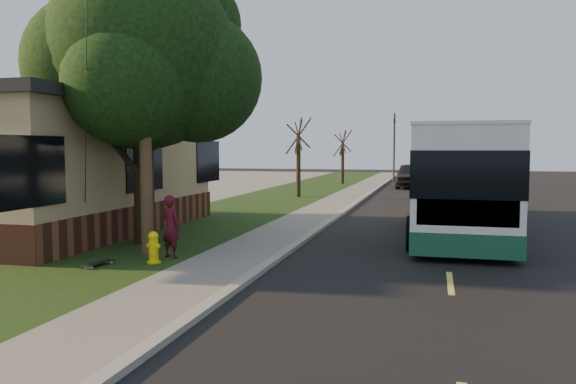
# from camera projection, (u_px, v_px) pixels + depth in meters

# --- Properties ---
(ground) EXTENTS (120.00, 120.00, 0.00)m
(ground) POSITION_uv_depth(u_px,v_px,m) (261.00, 272.00, 12.32)
(ground) COLOR black
(ground) RESTS_ON ground
(road) EXTENTS (8.00, 80.00, 0.01)m
(road) POSITION_uv_depth(u_px,v_px,m) (443.00, 221.00, 20.96)
(road) COLOR black
(road) RESTS_ON ground
(curb) EXTENTS (0.25, 80.00, 0.12)m
(curb) POSITION_uv_depth(u_px,v_px,m) (337.00, 216.00, 21.96)
(curb) COLOR gray
(curb) RESTS_ON ground
(sidewalk) EXTENTS (2.00, 80.00, 0.08)m
(sidewalk) POSITION_uv_depth(u_px,v_px,m) (312.00, 216.00, 22.21)
(sidewalk) COLOR slate
(sidewalk) RESTS_ON ground
(grass_verge) EXTENTS (5.00, 80.00, 0.07)m
(grass_verge) POSITION_uv_depth(u_px,v_px,m) (229.00, 213.00, 23.10)
(grass_verge) COLOR black
(grass_verge) RESTS_ON ground
(building_lot) EXTENTS (15.00, 80.00, 0.04)m
(building_lot) POSITION_uv_depth(u_px,v_px,m) (24.00, 207.00, 25.62)
(building_lot) COLOR slate
(building_lot) RESTS_ON ground
(fire_hydrant) EXTENTS (0.32, 0.32, 0.74)m
(fire_hydrant) POSITION_uv_depth(u_px,v_px,m) (153.00, 247.00, 12.94)
(fire_hydrant) COLOR yellow
(fire_hydrant) RESTS_ON grass_verge
(utility_pole) EXTENTS (2.86, 3.21, 9.07)m
(utility_pole) POSITION_uv_depth(u_px,v_px,m) (144.00, 70.00, 13.75)
(utility_pole) COLOR #473321
(utility_pole) RESTS_ON ground
(leafy_tree) EXTENTS (6.30, 6.00, 7.80)m
(leafy_tree) POSITION_uv_depth(u_px,v_px,m) (145.00, 60.00, 15.52)
(leafy_tree) COLOR black
(leafy_tree) RESTS_ON grass_verge
(bare_tree_near) EXTENTS (1.38, 1.21, 4.31)m
(bare_tree_near) POSITION_uv_depth(u_px,v_px,m) (298.00, 159.00, 30.40)
(bare_tree_near) COLOR black
(bare_tree_near) RESTS_ON grass_verge
(bare_tree_far) EXTENTS (1.38, 1.21, 4.03)m
(bare_tree_far) POSITION_uv_depth(u_px,v_px,m) (343.00, 158.00, 41.86)
(bare_tree_far) COLOR black
(bare_tree_far) RESTS_ON grass_verge
(traffic_signal) EXTENTS (0.18, 0.22, 5.50)m
(traffic_signal) POSITION_uv_depth(u_px,v_px,m) (394.00, 143.00, 44.74)
(traffic_signal) COLOR #2D2D30
(traffic_signal) RESTS_ON ground
(transit_bus) EXTENTS (2.85, 12.36, 3.34)m
(transit_bus) POSITION_uv_depth(u_px,v_px,m) (457.00, 176.00, 18.74)
(transit_bus) COLOR silver
(transit_bus) RESTS_ON ground
(skateboarder) EXTENTS (0.64, 0.52, 1.52)m
(skateboarder) POSITION_uv_depth(u_px,v_px,m) (171.00, 226.00, 13.56)
(skateboarder) COLOR #470E1A
(skateboarder) RESTS_ON grass_verge
(skateboard_main) EXTENTS (0.37, 0.91, 0.08)m
(skateboard_main) POSITION_uv_depth(u_px,v_px,m) (98.00, 263.00, 12.64)
(skateboard_main) COLOR black
(skateboard_main) RESTS_ON grass_verge
(dumpster) EXTENTS (1.44, 1.16, 1.24)m
(dumpster) POSITION_uv_depth(u_px,v_px,m) (90.00, 212.00, 18.10)
(dumpster) COLOR black
(dumpster) RESTS_ON building_lot
(distant_car) EXTENTS (2.29, 5.13, 1.72)m
(distant_car) POSITION_uv_depth(u_px,v_px,m) (410.00, 175.00, 38.54)
(distant_car) COLOR black
(distant_car) RESTS_ON ground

